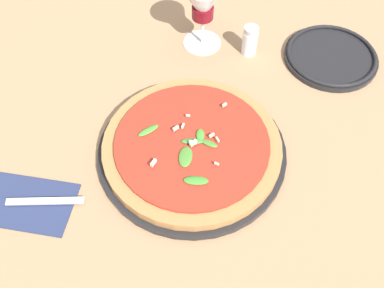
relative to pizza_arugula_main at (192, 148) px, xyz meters
The scene contains 7 objects.
ground_plane 0.03m from the pizza_arugula_main, 120.64° to the right, with size 6.00×6.00×0.00m, color #9E7A56.
pizza_arugula_main is the anchor object (origin of this frame).
wine_glass 0.31m from the pizza_arugula_main, 95.56° to the right, with size 0.08×0.08×0.14m.
napkin 0.29m from the pizza_arugula_main, 19.05° to the left, with size 0.17×0.13×0.01m.
fork 0.30m from the pizza_arugula_main, 18.57° to the left, with size 0.21×0.02×0.00m.
side_plate_white 0.38m from the pizza_arugula_main, 141.51° to the right, with size 0.20×0.20×0.02m.
shaker_pepper 0.29m from the pizza_arugula_main, 115.81° to the right, with size 0.03×0.03×0.07m.
Camera 1 is at (0.03, 0.49, 0.67)m, focal length 42.00 mm.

